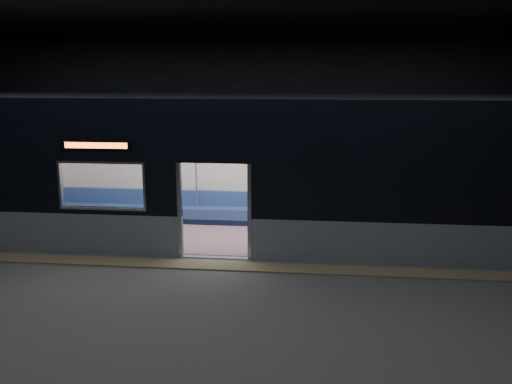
# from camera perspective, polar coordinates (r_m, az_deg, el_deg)

# --- Properties ---
(station_floor) EXTENTS (24.00, 14.00, 0.01)m
(station_floor) POSITION_cam_1_polar(r_m,az_deg,el_deg) (10.68, -5.34, -8.83)
(station_floor) COLOR #47494C
(station_floor) RESTS_ON ground
(station_envelope) EXTENTS (24.00, 14.00, 5.00)m
(station_envelope) POSITION_cam_1_polar(r_m,az_deg,el_deg) (9.95, -5.77, 11.25)
(station_envelope) COLOR black
(station_envelope) RESTS_ON station_floor
(tactile_strip) EXTENTS (22.80, 0.50, 0.03)m
(tactile_strip) POSITION_cam_1_polar(r_m,az_deg,el_deg) (11.18, -4.78, -7.72)
(tactile_strip) COLOR #8C7F59
(tactile_strip) RESTS_ON station_floor
(metro_car) EXTENTS (18.00, 3.04, 3.35)m
(metro_car) POSITION_cam_1_polar(r_m,az_deg,el_deg) (12.61, -3.22, 3.26)
(metro_car) COLOR gray
(metro_car) RESTS_ON station_floor
(passenger) EXTENTS (0.42, 0.73, 1.42)m
(passenger) POSITION_cam_1_polar(r_m,az_deg,el_deg) (13.63, 5.91, -0.48)
(passenger) COLOR black
(passenger) RESTS_ON metro_car
(handbag) EXTENTS (0.30, 0.27, 0.13)m
(handbag) POSITION_cam_1_polar(r_m,az_deg,el_deg) (13.43, 5.87, -1.27)
(handbag) COLOR black
(handbag) RESTS_ON passenger
(transit_map) EXTENTS (1.08, 0.03, 0.70)m
(transit_map) POSITION_cam_1_polar(r_m,az_deg,el_deg) (13.98, 15.38, 2.31)
(transit_map) COLOR white
(transit_map) RESTS_ON metro_car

